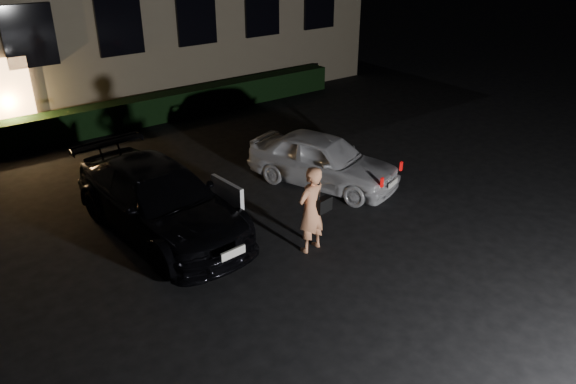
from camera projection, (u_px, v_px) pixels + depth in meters
ground at (368, 276)px, 10.31m from camera, size 80.00×80.00×0.00m
hedge at (136, 112)px, 17.69m from camera, size 15.00×0.70×0.85m
sedan at (160, 200)px, 11.54m from camera, size 2.41×5.07×1.41m
hatch at (323, 160)px, 13.64m from camera, size 2.73×4.07×1.29m
man at (311, 209)px, 10.78m from camera, size 0.78×0.52×1.77m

